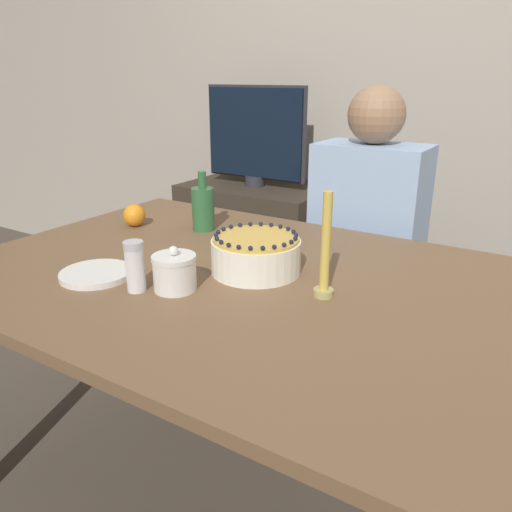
% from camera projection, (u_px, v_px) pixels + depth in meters
% --- Properties ---
extents(ground_plane, '(12.00, 12.00, 0.00)m').
position_uv_depth(ground_plane, '(252.00, 500.00, 1.59)').
color(ground_plane, '#4C4238').
extents(wall_behind, '(8.00, 0.05, 2.60)m').
position_uv_depth(wall_behind, '(417.00, 69.00, 2.26)').
color(wall_behind, '#ADA393').
rests_on(wall_behind, ground_plane).
extents(dining_table, '(1.64, 1.08, 0.77)m').
position_uv_depth(dining_table, '(251.00, 310.00, 1.36)').
color(dining_table, brown).
rests_on(dining_table, ground_plane).
extents(cake, '(0.24, 0.24, 0.11)m').
position_uv_depth(cake, '(256.00, 255.00, 1.34)').
color(cake, white).
rests_on(cake, dining_table).
extents(sugar_bowl, '(0.11, 0.11, 0.11)m').
position_uv_depth(sugar_bowl, '(175.00, 272.00, 1.23)').
color(sugar_bowl, white).
rests_on(sugar_bowl, dining_table).
extents(sugar_shaker, '(0.05, 0.05, 0.13)m').
position_uv_depth(sugar_shaker, '(135.00, 266.00, 1.22)').
color(sugar_shaker, white).
rests_on(sugar_shaker, dining_table).
extents(plate_stack, '(0.19, 0.19, 0.02)m').
position_uv_depth(plate_stack, '(96.00, 274.00, 1.32)').
color(plate_stack, white).
rests_on(plate_stack, dining_table).
extents(candle, '(0.05, 0.05, 0.26)m').
position_uv_depth(candle, '(325.00, 256.00, 1.17)').
color(candle, tan).
rests_on(candle, dining_table).
extents(bottle, '(0.08, 0.08, 0.20)m').
position_uv_depth(bottle, '(203.00, 208.00, 1.70)').
color(bottle, '#2D6638').
rests_on(bottle, dining_table).
extents(orange_fruit_0, '(0.08, 0.08, 0.08)m').
position_uv_depth(orange_fruit_0, '(134.00, 215.00, 1.75)').
color(orange_fruit_0, orange).
rests_on(orange_fruit_0, dining_table).
extents(person_man_blue_shirt, '(0.40, 0.34, 1.25)m').
position_uv_depth(person_man_blue_shirt, '(364.00, 272.00, 1.96)').
color(person_man_blue_shirt, '#473D33').
rests_on(person_man_blue_shirt, ground_plane).
extents(side_cabinet, '(0.74, 0.45, 0.73)m').
position_uv_depth(side_cabinet, '(255.00, 252.00, 2.71)').
color(side_cabinet, '#382D23').
rests_on(side_cabinet, ground_plane).
extents(tv_monitor, '(0.56, 0.10, 0.50)m').
position_uv_depth(tv_monitor, '(255.00, 135.00, 2.50)').
color(tv_monitor, '#2D2D33').
rests_on(tv_monitor, side_cabinet).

